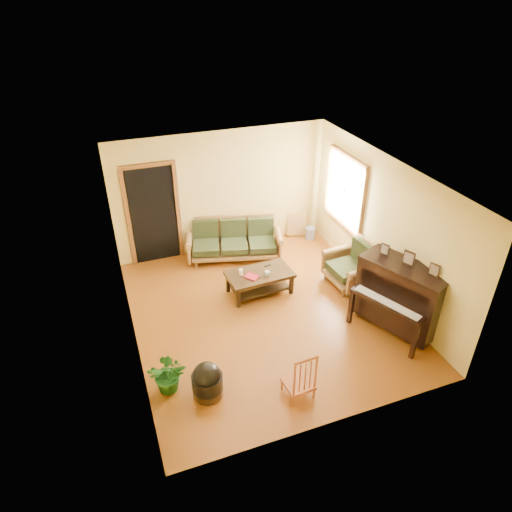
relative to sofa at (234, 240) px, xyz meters
name	(u,v)px	position (x,y,z in m)	size (l,w,h in m)	color
floor	(265,313)	(-0.07, -1.98, -0.42)	(5.00, 5.00, 0.00)	#64310D
doorway	(154,216)	(-1.52, 0.50, 0.61)	(1.08, 0.16, 2.05)	black
window	(345,190)	(2.14, -0.68, 1.08)	(0.12, 1.36, 1.46)	white
sofa	(234,240)	(0.00, 0.00, 0.00)	(1.95, 0.82, 0.83)	olive
coffee_table	(260,283)	(0.06, -1.36, -0.20)	(1.21, 0.66, 0.44)	black
armchair	(350,264)	(1.77, -1.69, 0.03)	(0.86, 0.90, 0.90)	olive
piano	(399,297)	(1.88, -3.08, 0.20)	(0.83, 1.40, 1.24)	black
footstool	(207,384)	(-1.51, -3.43, -0.20)	(0.45, 0.45, 0.43)	black
red_chair	(299,373)	(-0.30, -3.86, 0.00)	(0.39, 0.42, 0.83)	brown
leaning_frame	(297,224)	(1.65, 0.44, -0.13)	(0.43, 0.10, 0.57)	gold
ceramic_crock	(310,233)	(1.88, 0.19, -0.28)	(0.22, 0.22, 0.28)	#34519E
potted_plant	(169,373)	(-1.99, -3.14, -0.11)	(0.56, 0.48, 0.62)	#195016
book	(249,279)	(-0.20, -1.50, 0.03)	(0.19, 0.25, 0.02)	maroon
candle	(241,272)	(-0.29, -1.30, 0.08)	(0.07, 0.07, 0.12)	silver
glass_jar	(267,273)	(0.17, -1.46, 0.06)	(0.10, 0.10, 0.07)	silver
remote	(267,265)	(0.29, -1.18, 0.03)	(0.14, 0.04, 0.01)	black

